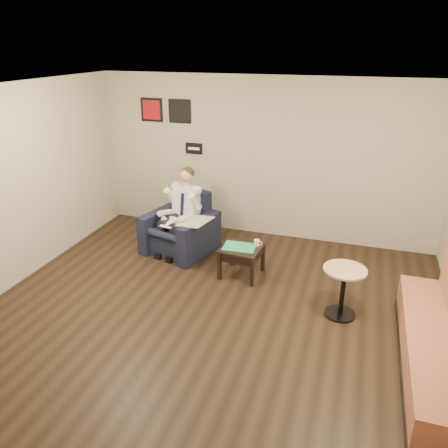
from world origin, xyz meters
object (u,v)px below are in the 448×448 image
(coffee_mug, at_px, (257,243))
(smartphone, at_px, (249,243))
(armchair, at_px, (180,224))
(side_table, at_px, (242,261))
(seated_man, at_px, (174,216))
(banquette, at_px, (440,319))
(cafe_table, at_px, (342,292))
(green_folder, at_px, (239,247))

(coffee_mug, distance_m, smartphone, 0.15)
(armchair, xyz_separation_m, side_table, (1.22, -0.49, -0.25))
(armchair, height_order, side_table, armchair)
(armchair, xyz_separation_m, coffee_mug, (1.42, -0.38, 0.03))
(seated_man, distance_m, smartphone, 1.35)
(armchair, height_order, banquette, banquette)
(smartphone, height_order, cafe_table, cafe_table)
(coffee_mug, height_order, smartphone, coffee_mug)
(green_folder, bearing_deg, smartphone, 60.99)
(seated_man, bearing_deg, coffee_mug, 4.32)
(side_table, xyz_separation_m, green_folder, (-0.03, -0.02, 0.24))
(side_table, relative_size, coffee_mug, 5.79)
(seated_man, distance_m, coffee_mug, 1.48)
(cafe_table, bearing_deg, smartphone, 151.76)
(seated_man, xyz_separation_m, side_table, (1.25, -0.37, -0.43))
(smartphone, xyz_separation_m, cafe_table, (1.45, -0.78, -0.14))
(seated_man, height_order, smartphone, seated_man)
(armchair, xyz_separation_m, green_folder, (1.18, -0.51, -0.01))
(green_folder, bearing_deg, banquette, -27.70)
(side_table, height_order, coffee_mug, coffee_mug)
(green_folder, xyz_separation_m, banquette, (2.54, -1.34, 0.17))
(seated_man, xyz_separation_m, coffee_mug, (1.45, -0.26, -0.15))
(green_folder, bearing_deg, seated_man, 162.41)
(armchair, relative_size, smartphone, 6.90)
(armchair, distance_m, smartphone, 1.33)
(coffee_mug, relative_size, smartphone, 0.68)
(seated_man, distance_m, banquette, 4.13)
(green_folder, height_order, smartphone, green_folder)
(green_folder, bearing_deg, armchair, 156.75)
(green_folder, bearing_deg, side_table, 28.64)
(side_table, relative_size, green_folder, 1.22)
(side_table, bearing_deg, green_folder, -151.36)
(green_folder, relative_size, smartphone, 3.21)
(banquette, bearing_deg, smartphone, 148.20)
(armchair, xyz_separation_m, seated_man, (-0.03, -0.12, 0.18))
(coffee_mug, bearing_deg, green_folder, -151.36)
(banquette, bearing_deg, seated_man, 155.40)
(coffee_mug, height_order, banquette, banquette)
(coffee_mug, bearing_deg, banquette, -32.29)
(armchair, distance_m, banquette, 4.16)
(side_table, height_order, green_folder, green_folder)
(seated_man, xyz_separation_m, banquette, (3.76, -1.72, -0.02))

